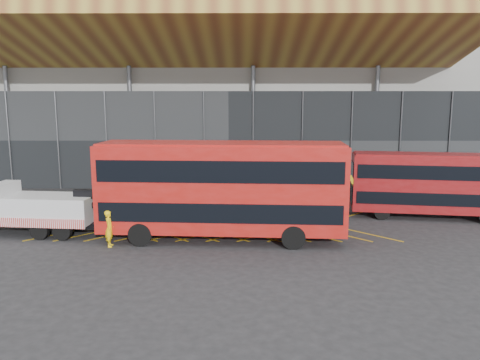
{
  "coord_description": "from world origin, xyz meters",
  "views": [
    {
      "loc": [
        3.18,
        -26.95,
        7.24
      ],
      "look_at": [
        3.0,
        1.5,
        2.4
      ],
      "focal_mm": 35.0,
      "sensor_mm": 36.0,
      "label": 1
    }
  ],
  "objects_px": {
    "bus_towed": "(222,187)",
    "bus_second": "(434,183)",
    "recovery_truck": "(16,206)",
    "worker": "(109,229)"
  },
  "relations": [
    {
      "from": "recovery_truck",
      "to": "bus_towed",
      "type": "relative_size",
      "value": 0.77
    },
    {
      "from": "bus_second",
      "to": "worker",
      "type": "xyz_separation_m",
      "value": [
        -18.49,
        -5.94,
        -1.31
      ]
    },
    {
      "from": "bus_towed",
      "to": "bus_second",
      "type": "height_order",
      "value": "bus_towed"
    },
    {
      "from": "recovery_truck",
      "to": "bus_second",
      "type": "xyz_separation_m",
      "value": [
        24.24,
        3.67,
        0.67
      ]
    },
    {
      "from": "worker",
      "to": "bus_second",
      "type": "bearing_deg",
      "value": -81.0
    },
    {
      "from": "bus_towed",
      "to": "worker",
      "type": "xyz_separation_m",
      "value": [
        -5.58,
        -1.16,
        -1.93
      ]
    },
    {
      "from": "worker",
      "to": "bus_towed",
      "type": "bearing_deg",
      "value": -87.08
    },
    {
      "from": "bus_second",
      "to": "worker",
      "type": "bearing_deg",
      "value": -153.27
    },
    {
      "from": "recovery_truck",
      "to": "bus_second",
      "type": "relative_size",
      "value": 0.97
    },
    {
      "from": "recovery_truck",
      "to": "worker",
      "type": "distance_m",
      "value": 6.21
    }
  ]
}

